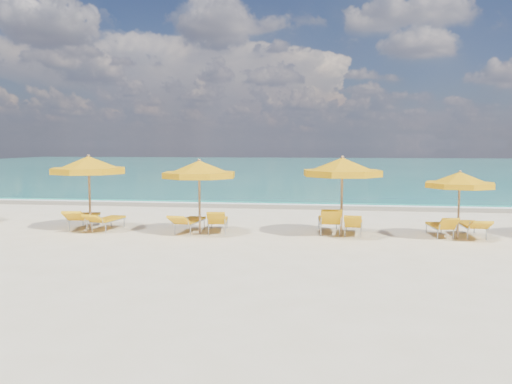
# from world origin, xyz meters

# --- Properties ---
(ground_plane) EXTENTS (120.00, 120.00, 0.00)m
(ground_plane) POSITION_xyz_m (0.00, 0.00, 0.00)
(ground_plane) COLOR beige
(ocean) EXTENTS (120.00, 80.00, 0.30)m
(ocean) POSITION_xyz_m (0.00, 48.00, 0.00)
(ocean) COLOR #167D6F
(ocean) RESTS_ON ground
(wet_sand_band) EXTENTS (120.00, 2.60, 0.01)m
(wet_sand_band) POSITION_xyz_m (0.00, 7.40, 0.00)
(wet_sand_band) COLOR tan
(wet_sand_band) RESTS_ON ground
(foam_line) EXTENTS (120.00, 1.20, 0.03)m
(foam_line) POSITION_xyz_m (0.00, 8.20, 0.00)
(foam_line) COLOR white
(foam_line) RESTS_ON ground
(whitecap_near) EXTENTS (14.00, 0.36, 0.05)m
(whitecap_near) POSITION_xyz_m (-6.00, 17.00, 0.00)
(whitecap_near) COLOR white
(whitecap_near) RESTS_ON ground
(whitecap_far) EXTENTS (18.00, 0.30, 0.05)m
(whitecap_far) POSITION_xyz_m (8.00, 24.00, 0.00)
(whitecap_far) COLOR white
(whitecap_far) RESTS_ON ground
(umbrella_2) EXTENTS (2.52, 2.52, 2.54)m
(umbrella_2) POSITION_xyz_m (-5.37, -0.20, 2.17)
(umbrella_2) COLOR #9A754D
(umbrella_2) RESTS_ON ground
(umbrella_3) EXTENTS (2.92, 2.92, 2.42)m
(umbrella_3) POSITION_xyz_m (-1.55, -0.42, 2.06)
(umbrella_3) COLOR #9A754D
(umbrella_3) RESTS_ON ground
(umbrella_4) EXTENTS (3.07, 3.07, 2.52)m
(umbrella_4) POSITION_xyz_m (2.93, -0.17, 2.15)
(umbrella_4) COLOR #9A754D
(umbrella_4) RESTS_ON ground
(umbrella_5) EXTENTS (2.32, 2.32, 2.10)m
(umbrella_5) POSITION_xyz_m (6.43, -0.14, 1.79)
(umbrella_5) COLOR #9A754D
(umbrella_5) RESTS_ON ground
(lounger_2_left) EXTENTS (0.92, 2.08, 0.78)m
(lounger_2_left) POSITION_xyz_m (-5.75, 0.10, 0.24)
(lounger_2_left) COLOR #A5A8AD
(lounger_2_left) RESTS_ON ground
(lounger_2_right) EXTENTS (0.81, 1.84, 0.68)m
(lounger_2_right) POSITION_xyz_m (-4.84, -0.04, 0.21)
(lounger_2_right) COLOR #A5A8AD
(lounger_2_right) RESTS_ON ground
(lounger_3_left) EXTENTS (0.84, 1.93, 0.71)m
(lounger_3_left) POSITION_xyz_m (-2.00, -0.05, 0.22)
(lounger_3_left) COLOR #A5A8AD
(lounger_3_left) RESTS_ON ground
(lounger_3_right) EXTENTS (0.82, 1.81, 0.81)m
(lounger_3_right) POSITION_xyz_m (-1.07, 0.14, 0.22)
(lounger_3_right) COLOR #A5A8AD
(lounger_3_right) RESTS_ON ground
(lounger_4_left) EXTENTS (0.77, 1.97, 0.93)m
(lounger_4_left) POSITION_xyz_m (2.56, 0.43, 0.25)
(lounger_4_left) COLOR #A5A8AD
(lounger_4_left) RESTS_ON ground
(lounger_4_right) EXTENTS (0.68, 1.66, 0.76)m
(lounger_4_right) POSITION_xyz_m (3.33, 0.22, 0.20)
(lounger_4_right) COLOR #A5A8AD
(lounger_4_right) RESTS_ON ground
(lounger_5_left) EXTENTS (0.72, 1.63, 0.74)m
(lounger_5_left) POSITION_xyz_m (5.99, 0.24, 0.20)
(lounger_5_left) COLOR #A5A8AD
(lounger_5_left) RESTS_ON ground
(lounger_5_right) EXTENTS (0.64, 1.89, 0.69)m
(lounger_5_right) POSITION_xyz_m (6.96, 0.35, 0.22)
(lounger_5_right) COLOR #A5A8AD
(lounger_5_right) RESTS_ON ground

